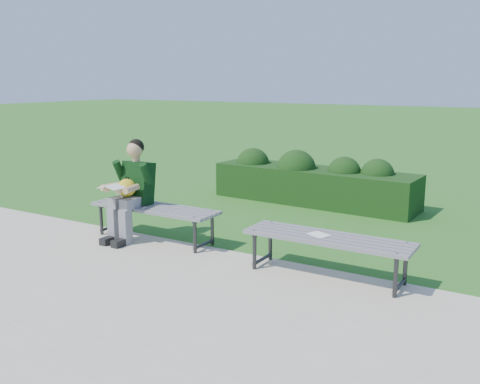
% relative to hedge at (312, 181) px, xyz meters
% --- Properties ---
extents(ground, '(80.00, 80.00, 0.00)m').
position_rel_hedge_xyz_m(ground, '(0.26, -3.05, -0.39)').
color(ground, '#2A7D1B').
rests_on(ground, ground).
extents(walkway, '(30.00, 3.50, 0.02)m').
position_rel_hedge_xyz_m(walkway, '(0.26, -4.80, -0.38)').
color(walkway, '#ADA091').
rests_on(walkway, ground).
extents(hedge, '(3.58, 1.07, 0.91)m').
position_rel_hedge_xyz_m(hedge, '(0.00, 0.00, 0.00)').
color(hedge, '#173713').
rests_on(hedge, ground).
extents(bench_left, '(1.80, 0.50, 0.46)m').
position_rel_hedge_xyz_m(bench_left, '(-0.87, -3.16, 0.03)').
color(bench_left, gray).
rests_on(bench_left, walkway).
extents(bench_right, '(1.80, 0.50, 0.46)m').
position_rel_hedge_xyz_m(bench_right, '(1.59, -3.29, 0.03)').
color(bench_right, gray).
rests_on(bench_right, walkway).
extents(seated_boy, '(0.56, 0.76, 1.31)m').
position_rel_hedge_xyz_m(seated_boy, '(-1.17, -3.26, 0.33)').
color(seated_boy, slate).
rests_on(seated_boy, walkway).
extents(paper_sheet, '(0.27, 0.24, 0.01)m').
position_rel_hedge_xyz_m(paper_sheet, '(1.49, -3.29, 0.09)').
color(paper_sheet, white).
rests_on(paper_sheet, bench_right).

